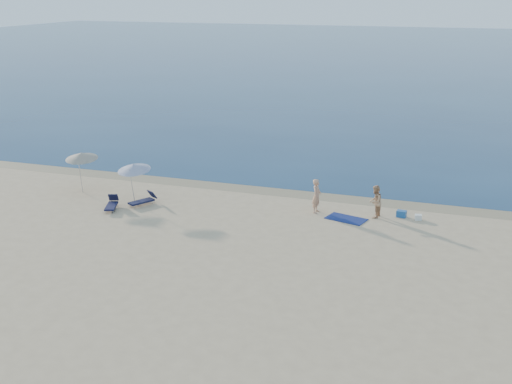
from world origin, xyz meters
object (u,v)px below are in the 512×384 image
Objects in this scene: person_right at (375,202)px; umbrella_near at (134,167)px; person_left at (317,196)px; blue_cooler at (401,214)px.

umbrella_near is at bearing -73.59° from person_right.
umbrella_near is at bearing 103.20° from person_left.
person_left is 9.74m from umbrella_near.
umbrella_near is (-12.51, -1.78, 1.14)m from person_right.
person_left is 1.06× the size of person_right.
blue_cooler is at bearing 18.25° from umbrella_near.
person_left is at bearing 18.41° from umbrella_near.
person_left is at bearing -78.10° from person_right.
person_right is (2.96, 0.18, -0.05)m from person_left.
umbrella_near reaches higher than person_left.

